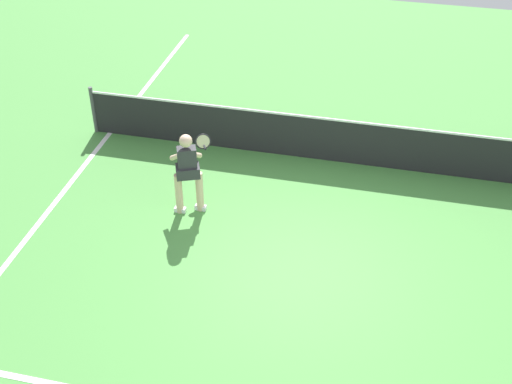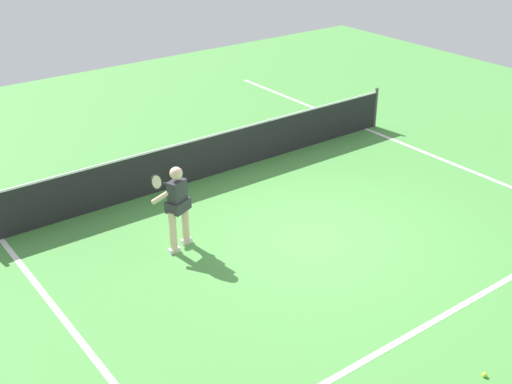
% 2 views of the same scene
% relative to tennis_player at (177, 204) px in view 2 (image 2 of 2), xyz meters
% --- Properties ---
extents(ground_plane, '(24.93, 24.93, 0.00)m').
position_rel_tennis_player_xyz_m(ground_plane, '(2.17, -1.19, -0.85)').
color(ground_plane, '#4C9342').
extents(service_line_marking, '(9.22, 0.10, 0.01)m').
position_rel_tennis_player_xyz_m(service_line_marking, '(2.17, -4.08, -0.84)').
color(service_line_marking, white).
rests_on(service_line_marking, ground).
extents(sideline_left_marking, '(0.10, 17.17, 0.01)m').
position_rel_tennis_player_xyz_m(sideline_left_marking, '(-2.44, -1.19, -0.84)').
color(sideline_left_marking, white).
rests_on(sideline_left_marking, ground).
extents(sideline_right_marking, '(0.10, 17.17, 0.01)m').
position_rel_tennis_player_xyz_m(sideline_right_marking, '(6.78, -1.19, -0.84)').
color(sideline_right_marking, white).
rests_on(sideline_right_marking, ground).
extents(court_net, '(9.90, 0.08, 1.02)m').
position_rel_tennis_player_xyz_m(court_net, '(2.17, 2.14, -0.37)').
color(court_net, '#4C4C51').
rests_on(court_net, ground).
extents(tennis_player, '(0.67, 1.11, 1.55)m').
position_rel_tennis_player_xyz_m(tennis_player, '(0.00, 0.00, 0.00)').
color(tennis_player, beige).
rests_on(tennis_player, ground).
extents(tennis_ball_mid, '(0.07, 0.07, 0.07)m').
position_rel_tennis_player_xyz_m(tennis_ball_mid, '(1.52, -5.24, -0.81)').
color(tennis_ball_mid, '#D1E533').
rests_on(tennis_ball_mid, ground).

